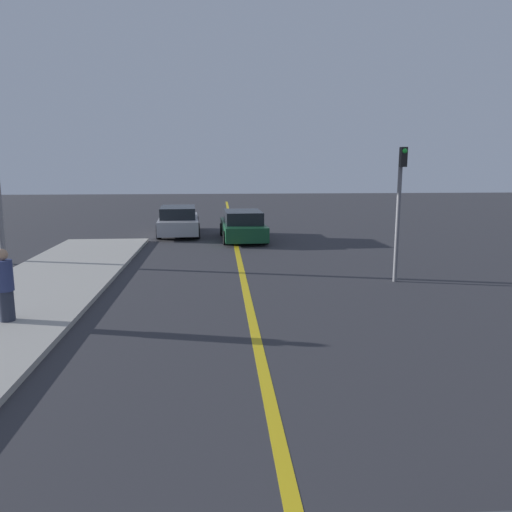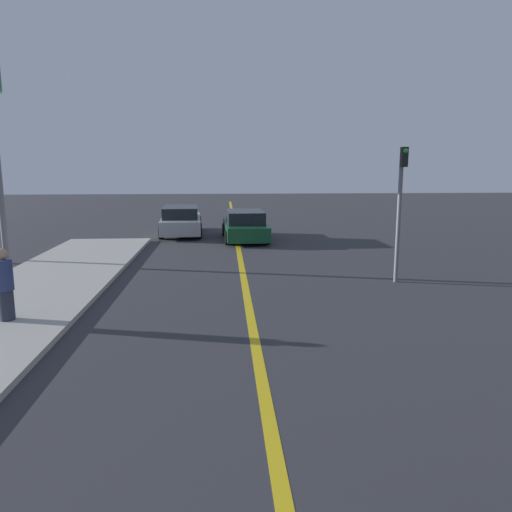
% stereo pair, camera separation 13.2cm
% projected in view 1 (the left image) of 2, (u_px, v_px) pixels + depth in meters
% --- Properties ---
extents(road_center_line, '(0.20, 60.00, 0.01)m').
position_uv_depth(road_center_line, '(242.00, 271.00, 16.18)').
color(road_center_line, gold).
rests_on(road_center_line, ground_plane).
extents(car_ahead_center, '(2.10, 4.57, 1.35)m').
position_uv_depth(car_ahead_center, '(243.00, 226.00, 22.74)').
color(car_ahead_center, '#144728').
rests_on(car_ahead_center, ground_plane).
extents(car_far_distant, '(2.20, 4.88, 1.39)m').
position_uv_depth(car_far_distant, '(179.00, 221.00, 24.44)').
color(car_far_distant, '#9E9EA3').
rests_on(car_far_distant, ground_plane).
extents(pedestrian_mid_group, '(0.37, 0.37, 1.56)m').
position_uv_depth(pedestrian_mid_group, '(5.00, 286.00, 10.57)').
color(pedestrian_mid_group, '#282D3D').
rests_on(pedestrian_mid_group, sidewalk_left).
extents(traffic_light, '(0.18, 0.40, 3.90)m').
position_uv_depth(traffic_light, '(399.00, 200.00, 14.31)').
color(traffic_light, slate).
rests_on(traffic_light, ground_plane).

